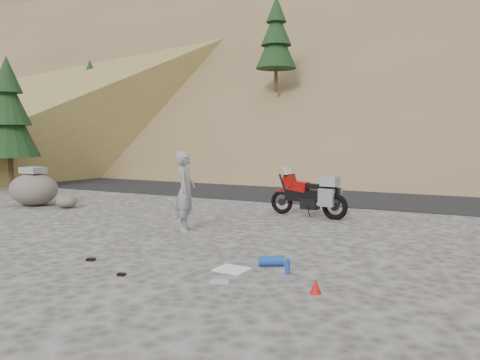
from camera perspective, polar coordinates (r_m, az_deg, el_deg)
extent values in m
plane|color=#454340|center=(9.13, -5.96, -7.39)|extent=(140.00, 140.00, 0.00)
cube|color=black|center=(17.30, 10.30, -1.44)|extent=(120.00, 7.00, 0.05)
cube|color=brown|center=(38.08, 22.74, 13.94)|extent=(110.00, 51.90, 46.72)
cube|color=brown|center=(38.13, 22.75, 14.38)|extent=(110.00, 43.28, 36.46)
cube|color=brown|center=(58.80, 24.36, 16.59)|extent=(120.00, 40.00, 30.00)
cube|color=olive|center=(44.36, -25.18, 4.77)|extent=(45.29, 46.00, 24.26)
cylinder|color=#332312|center=(23.41, 4.40, 12.37)|extent=(0.17, 0.17, 1.40)
cone|color=black|center=(23.65, 4.43, 16.08)|extent=(2.00, 2.00, 2.25)
cone|color=black|center=(23.83, 4.44, 18.10)|extent=(1.50, 1.50, 1.76)
cone|color=black|center=(24.03, 4.46, 20.08)|extent=(1.00, 1.00, 1.26)
cylinder|color=#332312|center=(32.78, -17.69, 7.77)|extent=(0.15, 0.15, 1.26)
cone|color=black|center=(32.88, -17.75, 10.19)|extent=(1.80, 1.80, 2.03)
cone|color=black|center=(32.96, -17.79, 11.52)|extent=(1.35, 1.35, 1.58)
cone|color=black|center=(33.05, -17.83, 12.84)|extent=(0.90, 0.90, 1.13)
cylinder|color=#332312|center=(19.88, -26.15, 1.20)|extent=(0.18, 0.18, 1.54)
cone|color=black|center=(19.85, -26.35, 6.09)|extent=(2.20, 2.20, 2.47)
cone|color=black|center=(19.89, -26.46, 8.79)|extent=(1.65, 1.65, 1.93)
cone|color=black|center=(19.98, -26.57, 11.47)|extent=(1.10, 1.10, 1.39)
torus|color=black|center=(12.19, 5.12, -2.68)|extent=(0.64, 0.20, 0.63)
cylinder|color=black|center=(12.19, 5.12, -2.68)|extent=(0.20, 0.08, 0.19)
torus|color=black|center=(11.55, 11.49, -3.21)|extent=(0.68, 0.22, 0.66)
cylinder|color=black|center=(11.55, 11.49, -3.21)|extent=(0.22, 0.10, 0.21)
cylinder|color=black|center=(12.11, 5.44, -1.06)|extent=(0.36, 0.11, 0.77)
cylinder|color=black|center=(12.02, 6.01, 0.61)|extent=(0.12, 0.59, 0.04)
cube|color=black|center=(11.84, 8.13, -1.93)|extent=(1.16, 0.38, 0.28)
cube|color=black|center=(11.82, 8.53, -2.88)|extent=(0.46, 0.34, 0.27)
cube|color=maroon|center=(11.91, 7.20, -0.73)|extent=(0.53, 0.35, 0.29)
cube|color=maroon|center=(12.02, 6.12, -0.12)|extent=(0.33, 0.36, 0.34)
cube|color=silver|center=(12.03, 5.86, 1.07)|extent=(0.15, 0.30, 0.24)
cube|color=black|center=(11.71, 9.18, -0.77)|extent=(0.55, 0.28, 0.11)
cube|color=black|center=(11.56, 10.79, -1.06)|extent=(0.35, 0.22, 0.09)
cube|color=silver|center=(11.34, 10.45, -2.14)|extent=(0.39, 0.17, 0.43)
cube|color=silver|center=(11.79, 11.43, -1.87)|extent=(0.39, 0.17, 0.43)
cube|color=gray|center=(11.53, 10.89, -0.13)|extent=(0.44, 0.37, 0.25)
cube|color=maroon|center=(12.16, 5.13, -1.35)|extent=(0.30, 0.15, 0.04)
cylinder|color=black|center=(11.67, 8.36, -3.78)|extent=(0.05, 0.20, 0.35)
cylinder|color=silver|center=(11.50, 10.36, -2.90)|extent=(0.44, 0.14, 0.12)
imported|color=gray|center=(10.11, -6.62, -6.15)|extent=(0.62, 0.73, 1.70)
ellipsoid|color=#524D47|center=(14.89, -23.85, -1.05)|extent=(1.71, 1.55, 0.95)
cube|color=gray|center=(14.84, -23.93, 1.11)|extent=(0.67, 0.52, 0.18)
ellipsoid|color=#524D47|center=(14.08, -20.39, -2.46)|extent=(0.69, 0.64, 0.36)
cube|color=white|center=(7.16, -0.98, -10.84)|extent=(0.50, 0.45, 0.02)
cylinder|color=#1A429F|center=(7.37, 3.83, -9.83)|extent=(0.41, 0.32, 0.15)
cylinder|color=#1A429F|center=(6.96, 5.82, -10.48)|extent=(0.09, 0.09, 0.22)
cone|color=#B7150C|center=(6.19, 9.19, -12.66)|extent=(0.15, 0.15, 0.19)
cube|color=black|center=(8.04, -17.74, -9.20)|extent=(0.16, 0.14, 0.04)
cube|color=black|center=(7.09, -14.26, -11.09)|extent=(0.12, 0.11, 0.04)
cube|color=#7CA8C0|center=(6.59, -2.53, -12.30)|extent=(0.32, 0.29, 0.01)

